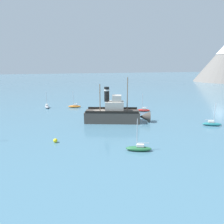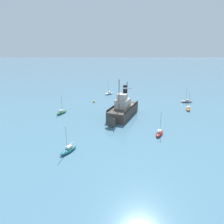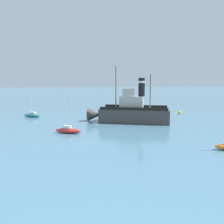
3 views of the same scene
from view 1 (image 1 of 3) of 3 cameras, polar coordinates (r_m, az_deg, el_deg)
name	(u,v)px [view 1 (image 1 of 3)]	position (r m, az deg, el deg)	size (l,w,h in m)	color
ground_plane	(100,121)	(45.70, -3.39, -2.52)	(600.00, 600.00, 0.00)	#477289
old_tugboat	(115,114)	(44.51, 0.85, -0.49)	(8.72, 14.58, 9.90)	#423D38
sailboat_red	(143,110)	(55.54, 8.90, 0.59)	(2.65, 3.90, 4.90)	#B22823
sailboat_orange	(75,106)	(61.12, -10.63, 1.66)	(2.20, 3.95, 4.90)	orange
sailboat_grey	(47,106)	(62.67, -18.09, 1.51)	(3.84, 1.26, 4.90)	gray
sailboat_teal	(212,124)	(46.77, 26.62, -3.01)	(2.85, 3.84, 4.90)	#23757A
sailboat_green	(139,148)	(30.08, 7.66, -10.19)	(2.61, 3.91, 4.90)	#286B3D
mooring_buoy	(55,141)	(34.15, -15.86, -7.86)	(0.69, 0.69, 0.69)	yellow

